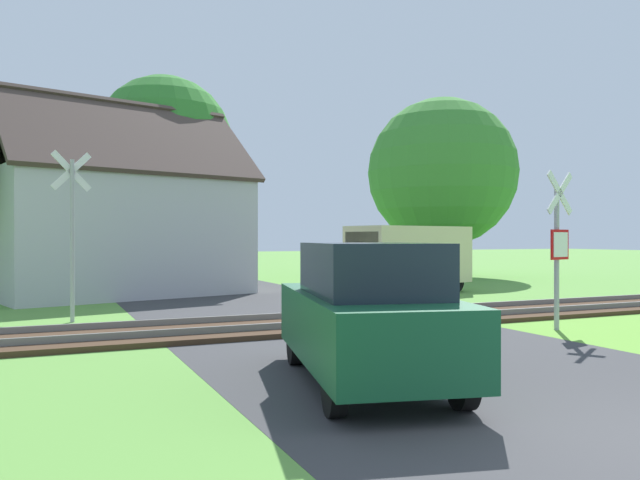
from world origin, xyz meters
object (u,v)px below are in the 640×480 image
at_px(stop_sign_near, 558,243).
at_px(parked_car, 367,314).
at_px(mail_truck, 405,256).
at_px(tree_far, 442,173).
at_px(crossing_sign_far, 72,224).
at_px(house, 118,229).
at_px(tree_center, 165,144).

height_order(stop_sign_near, parked_car, stop_sign_near).
height_order(mail_truck, parked_car, mail_truck).
height_order(tree_far, parked_car, tree_far).
relative_size(crossing_sign_far, mail_truck, 0.72).
bearing_deg(house, tree_far, -2.35).
xyz_separation_m(tree_center, mail_truck, (6.83, -6.38, -4.21)).
bearing_deg(parked_car, house, 108.95).
relative_size(house, tree_center, 1.13).
bearing_deg(tree_center, parked_car, -91.79).
bearing_deg(stop_sign_near, parked_car, 10.32).
bearing_deg(stop_sign_near, tree_far, -131.37).
xyz_separation_m(house, tree_center, (2.01, 2.79, 3.31)).
relative_size(stop_sign_near, mail_truck, 0.61).
bearing_deg(parked_car, tree_center, 101.40).
distance_m(tree_far, mail_truck, 10.35).
bearing_deg(crossing_sign_far, stop_sign_near, -46.53).
bearing_deg(tree_far, crossing_sign_far, -148.63).
bearing_deg(tree_center, tree_far, 3.23).
relative_size(crossing_sign_far, tree_far, 0.44).
bearing_deg(tree_far, tree_center, -176.77).
relative_size(stop_sign_near, tree_center, 0.39).
distance_m(crossing_sign_far, tree_far, 20.11).
relative_size(crossing_sign_far, parked_car, 0.88).
distance_m(stop_sign_near, mail_truck, 8.64).
height_order(crossing_sign_far, mail_truck, crossing_sign_far).
bearing_deg(crossing_sign_far, tree_far, 15.48).
xyz_separation_m(stop_sign_near, crossing_sign_far, (-8.83, 5.23, 0.41)).
height_order(house, tree_center, tree_center).
bearing_deg(tree_center, stop_sign_near, -70.87).
bearing_deg(crossing_sign_far, parked_car, -83.90).
relative_size(crossing_sign_far, tree_center, 0.47).
distance_m(house, parked_car, 14.71).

